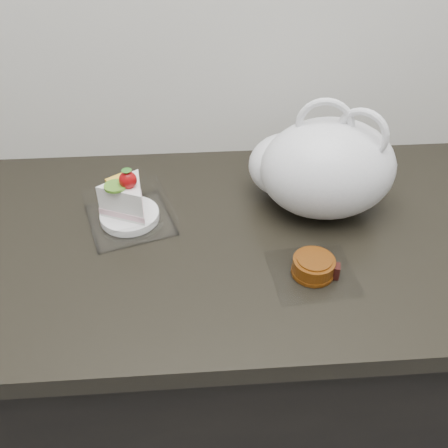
% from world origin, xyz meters
% --- Properties ---
extents(counter, '(2.04, 0.64, 0.90)m').
position_xyz_m(counter, '(0.00, 1.69, 0.45)').
color(counter, black).
rests_on(counter, ground).
extents(cake_tray, '(0.20, 0.20, 0.13)m').
position_xyz_m(cake_tray, '(-0.22, 1.74, 0.93)').
color(cake_tray, white).
rests_on(cake_tray, counter).
extents(mooncake_wrap, '(0.16, 0.15, 0.04)m').
position_xyz_m(mooncake_wrap, '(0.12, 1.56, 0.91)').
color(mooncake_wrap, white).
rests_on(mooncake_wrap, counter).
extents(plastic_bag, '(0.34, 0.30, 0.25)m').
position_xyz_m(plastic_bag, '(0.16, 1.76, 1.00)').
color(plastic_bag, white).
rests_on(plastic_bag, counter).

